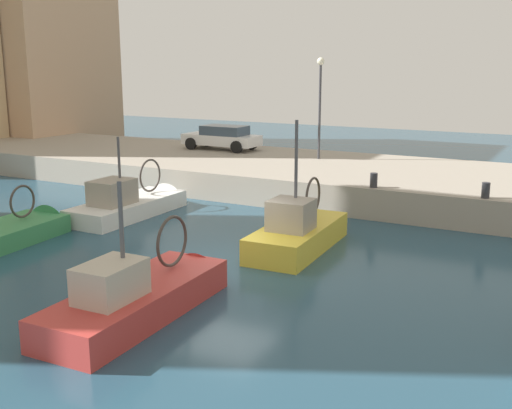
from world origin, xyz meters
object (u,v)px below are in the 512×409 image
(fishing_boat_red, at_px, (146,307))
(fishing_boat_green, at_px, (1,242))
(fishing_boat_yellow, at_px, (301,242))
(parked_car_white, at_px, (222,137))
(mooring_bollard_north, at_px, (374,180))
(quay_streetlamp, at_px, (320,91))
(fishing_boat_white, at_px, (134,210))
(mooring_bollard_mid, at_px, (486,190))

(fishing_boat_red, bearing_deg, fishing_boat_green, 74.10)
(fishing_boat_yellow, xyz_separation_m, fishing_boat_red, (-6.62, 1.06, -0.02))
(parked_car_white, relative_size, mooring_bollard_north, 7.68)
(fishing_boat_yellow, bearing_deg, quay_streetlamp, 19.90)
(fishing_boat_yellow, relative_size, fishing_boat_red, 0.89)
(fishing_boat_green, height_order, quay_streetlamp, quay_streetlamp)
(fishing_boat_white, height_order, fishing_boat_red, fishing_boat_red)
(fishing_boat_white, xyz_separation_m, quay_streetlamp, (9.37, -3.86, 4.31))
(fishing_boat_white, bearing_deg, fishing_boat_red, -139.28)
(fishing_boat_yellow, height_order, parked_car_white, fishing_boat_yellow)
(fishing_boat_red, bearing_deg, parked_car_white, 25.95)
(fishing_boat_green, relative_size, parked_car_white, 1.48)
(mooring_bollard_mid, bearing_deg, quay_streetlamp, 56.66)
(fishing_boat_red, bearing_deg, mooring_bollard_mid, -27.57)
(fishing_boat_red, distance_m, mooring_bollard_mid, 12.84)
(quay_streetlamp, bearing_deg, fishing_boat_yellow, -160.10)
(fishing_boat_white, distance_m, mooring_bollard_mid, 13.06)
(fishing_boat_white, xyz_separation_m, fishing_boat_red, (-7.59, -6.54, -0.03))
(fishing_boat_green, bearing_deg, fishing_boat_red, -105.90)
(mooring_bollard_mid, distance_m, mooring_bollard_north, 4.00)
(fishing_boat_red, bearing_deg, fishing_boat_yellow, -9.11)
(fishing_boat_red, height_order, mooring_bollard_mid, fishing_boat_red)
(mooring_bollard_mid, relative_size, quay_streetlamp, 0.11)
(quay_streetlamp, bearing_deg, fishing_boat_white, 157.63)
(fishing_boat_red, distance_m, quay_streetlamp, 17.71)
(fishing_boat_green, bearing_deg, parked_car_white, 3.45)
(fishing_boat_green, xyz_separation_m, mooring_bollard_north, (9.14, -9.53, 1.37))
(fishing_boat_red, height_order, mooring_bollard_north, fishing_boat_red)
(mooring_bollard_north, bearing_deg, mooring_bollard_mid, -90.00)
(fishing_boat_white, xyz_separation_m, parked_car_white, (9.99, 2.02, 1.73))
(fishing_boat_green, distance_m, fishing_boat_yellow, 9.76)
(fishing_boat_red, distance_m, parked_car_white, 19.63)
(fishing_boat_green, relative_size, mooring_bollard_mid, 11.38)
(fishing_boat_red, height_order, quay_streetlamp, quay_streetlamp)
(mooring_bollard_north, xyz_separation_m, quay_streetlamp, (5.65, 4.59, 2.98))
(parked_car_white, height_order, quay_streetlamp, quay_streetlamp)
(parked_car_white, bearing_deg, fishing_boat_green, -176.55)
(fishing_boat_yellow, xyz_separation_m, quay_streetlamp, (10.34, 3.74, 4.31))
(fishing_boat_green, bearing_deg, fishing_boat_yellow, -62.87)
(fishing_boat_white, height_order, quay_streetlamp, quay_streetlamp)
(fishing_boat_white, bearing_deg, mooring_bollard_north, -66.22)
(fishing_boat_green, distance_m, fishing_boat_red, 7.93)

